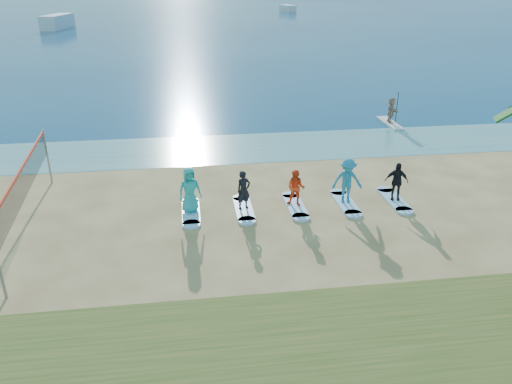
{
  "coord_description": "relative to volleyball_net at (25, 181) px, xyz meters",
  "views": [
    {
      "loc": [
        -3.81,
        -15.2,
        8.74
      ],
      "look_at": [
        -1.4,
        2.0,
        1.1
      ],
      "focal_mm": 35.0,
      "sensor_mm": 36.0,
      "label": 1
    }
  ],
  "objects": [
    {
      "name": "surfboard_4",
      "position": [
        14.3,
        0.42,
        -1.86
      ],
      "size": [
        0.7,
        2.2,
        0.09
      ],
      "primitive_type": "cube",
      "color": "#A4D5FF",
      "rests_on": "ground"
    },
    {
      "name": "surfboard_1",
      "position": [
        7.96,
        0.42,
        -1.86
      ],
      "size": [
        0.7,
        2.2,
        0.09
      ],
      "primitive_type": "cube",
      "color": "#A4D5FF",
      "rests_on": "ground"
    },
    {
      "name": "ocean",
      "position": [
        9.74,
        157.67,
        -1.9
      ],
      "size": [
        600.0,
        600.0,
        0.0
      ],
      "primitive_type": "plane",
      "color": "navy",
      "rests_on": "ground"
    },
    {
      "name": "paddleboarder",
      "position": [
        18.56,
        11.55,
        -1.0
      ],
      "size": [
        0.63,
        1.49,
        1.56
      ],
      "primitive_type": "imported",
      "rotation": [
        0.0,
        0.0,
        1.46
      ],
      "color": "tan",
      "rests_on": "paddleboard"
    },
    {
      "name": "ground",
      "position": [
        9.74,
        -2.33,
        -1.9
      ],
      "size": [
        600.0,
        600.0,
        0.0
      ],
      "primitive_type": "plane",
      "color": "tan",
      "rests_on": "ground"
    },
    {
      "name": "paddleboard",
      "position": [
        18.56,
        11.55,
        -1.84
      ],
      "size": [
        0.71,
        3.0,
        0.12
      ],
      "primitive_type": "cube",
      "rotation": [
        0.0,
        0.0,
        0.0
      ],
      "color": "silver",
      "rests_on": "ground"
    },
    {
      "name": "student_3",
      "position": [
        12.18,
        0.42,
        -0.87
      ],
      "size": [
        1.29,
        0.82,
        1.89
      ],
      "primitive_type": "imported",
      "rotation": [
        0.0,
        0.0,
        -0.1
      ],
      "color": "teal",
      "rests_on": "surfboard_3"
    },
    {
      "name": "surfboard_0",
      "position": [
        5.85,
        0.42,
        -1.86
      ],
      "size": [
        0.7,
        2.2,
        0.09
      ],
      "primitive_type": "cube",
      "color": "#A4D5FF",
      "rests_on": "ground"
    },
    {
      "name": "surfboard_2",
      "position": [
        10.07,
        0.42,
        -1.86
      ],
      "size": [
        0.7,
        2.2,
        0.09
      ],
      "primitive_type": "cube",
      "color": "#A4D5FF",
      "rests_on": "ground"
    },
    {
      "name": "volleyball_net",
      "position": [
        0.0,
        0.0,
        0.0
      ],
      "size": [
        0.8,
        9.06,
        2.5
      ],
      "rotation": [
        0.0,
        0.0,
        0.08
      ],
      "color": "gray",
      "rests_on": "ground"
    },
    {
      "name": "boat_offshore_b",
      "position": [
        31.76,
        110.43,
        -1.9
      ],
      "size": [
        3.37,
        6.01,
        1.58
      ],
      "primitive_type": "cube",
      "rotation": [
        0.0,
        0.0,
        0.25
      ],
      "color": "silver",
      "rests_on": "ground"
    },
    {
      "name": "student_2",
      "position": [
        10.07,
        0.42,
        -1.06
      ],
      "size": [
        0.9,
        0.82,
        1.51
      ],
      "primitive_type": "imported",
      "rotation": [
        0.0,
        0.0,
        -0.42
      ],
      "color": "#EF4119",
      "rests_on": "surfboard_2"
    },
    {
      "name": "student_0",
      "position": [
        5.85,
        0.42,
        -0.9
      ],
      "size": [
        1.02,
        0.81,
        1.83
      ],
      "primitive_type": "imported",
      "rotation": [
        0.0,
        0.0,
        0.29
      ],
      "color": "teal",
      "rests_on": "surfboard_0"
    },
    {
      "name": "boat_offshore_a",
      "position": [
        -15.19,
        75.75,
        -1.9
      ],
      "size": [
        4.21,
        9.08,
        2.29
      ],
      "primitive_type": "cube",
      "rotation": [
        0.0,
        0.0,
        -0.18
      ],
      "color": "silver",
      "rests_on": "ground"
    },
    {
      "name": "surfboard_3",
      "position": [
        12.18,
        0.42,
        -1.86
      ],
      "size": [
        0.7,
        2.2,
        0.09
      ],
      "primitive_type": "cube",
      "color": "#A4D5FF",
      "rests_on": "ground"
    },
    {
      "name": "student_4",
      "position": [
        14.3,
        0.42,
        -1.01
      ],
      "size": [
        1.01,
        0.65,
        1.6
      ],
      "primitive_type": "imported",
      "rotation": [
        0.0,
        0.0,
        -0.3
      ],
      "color": "black",
      "rests_on": "surfboard_4"
    },
    {
      "name": "shallow_water",
      "position": [
        9.74,
        8.17,
        -1.9
      ],
      "size": [
        600.0,
        600.0,
        0.0
      ],
      "primitive_type": "plane",
      "color": "teal",
      "rests_on": "ground"
    },
    {
      "name": "student_1",
      "position": [
        7.96,
        0.42,
        -1.03
      ],
      "size": [
        0.67,
        0.56,
        1.58
      ],
      "primitive_type": "imported",
      "rotation": [
        0.0,
        0.0,
        0.37
      ],
      "color": "black",
      "rests_on": "surfboard_1"
    }
  ]
}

